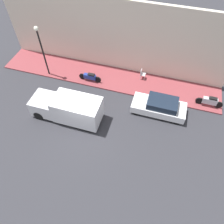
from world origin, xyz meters
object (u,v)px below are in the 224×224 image
(scooter_silver, at_px, (210,101))
(streetlamp, at_px, (41,44))
(parked_car, at_px, (160,106))
(motorcycle_blue, at_px, (90,77))
(delivery_van, at_px, (67,108))
(cafe_chair, at_px, (142,74))

(scooter_silver, relative_size, streetlamp, 0.45)
(parked_car, bearing_deg, motorcycle_blue, 74.85)
(motorcycle_blue, relative_size, scooter_silver, 0.97)
(delivery_van, distance_m, motorcycle_blue, 3.99)
(delivery_van, xyz_separation_m, motorcycle_blue, (3.96, -0.16, -0.48))
(parked_car, height_order, motorcycle_blue, parked_car)
(parked_car, xyz_separation_m, streetlamp, (1.41, 9.67, 2.39))
(motorcycle_blue, distance_m, scooter_silver, 9.46)
(parked_car, height_order, cafe_chair, parked_car)
(parked_car, bearing_deg, delivery_van, 110.89)
(cafe_chair, bearing_deg, streetlamp, 102.68)
(motorcycle_blue, bearing_deg, scooter_silver, -89.94)
(parked_car, bearing_deg, streetlamp, 81.72)
(scooter_silver, bearing_deg, cafe_chair, 74.33)
(parked_car, relative_size, delivery_van, 0.77)
(parked_car, distance_m, cafe_chair, 3.70)
(scooter_silver, xyz_separation_m, streetlamp, (-0.22, 13.16, 2.45))
(delivery_van, relative_size, motorcycle_blue, 2.62)
(parked_car, height_order, streetlamp, streetlamp)
(parked_car, relative_size, motorcycle_blue, 2.03)
(motorcycle_blue, distance_m, streetlamp, 4.48)
(parked_car, xyz_separation_m, motorcycle_blue, (1.62, 5.97, -0.12))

